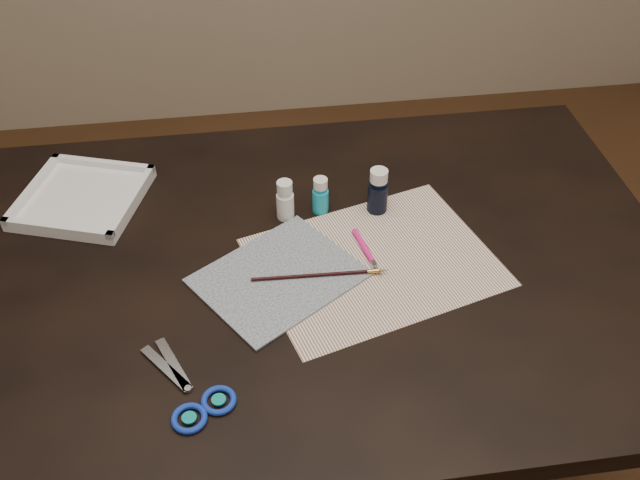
{
  "coord_description": "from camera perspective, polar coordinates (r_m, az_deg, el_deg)",
  "views": [
    {
      "loc": [
        -0.13,
        -0.92,
        1.63
      ],
      "look_at": [
        0.0,
        0.0,
        0.8
      ],
      "focal_mm": 40.0,
      "sensor_mm": 36.0,
      "label": 1
    }
  ],
  "objects": [
    {
      "name": "paintbrush",
      "position": [
        1.25,
        0.09,
        -2.79
      ],
      "size": [
        0.24,
        0.02,
        0.01
      ],
      "primitive_type": null,
      "rotation": [
        0.0,
        0.0,
        -0.04
      ],
      "color": "black",
      "rests_on": "canvas"
    },
    {
      "name": "paint_bottle_navy",
      "position": [
        1.37,
        4.66,
        3.95
      ],
      "size": [
        0.05,
        0.05,
        0.09
      ],
      "primitive_type": "cylinder",
      "rotation": [
        0.0,
        0.0,
        0.41
      ],
      "color": "black",
      "rests_on": "table"
    },
    {
      "name": "paint_bottle_white",
      "position": [
        1.35,
        -2.81,
        3.23
      ],
      "size": [
        0.03,
        0.03,
        0.08
      ],
      "primitive_type": "cylinder",
      "rotation": [
        0.0,
        0.0,
        -0.01
      ],
      "color": "white",
      "rests_on": "table"
    },
    {
      "name": "scissors",
      "position": [
        1.12,
        -11.34,
        -11.21
      ],
      "size": [
        0.21,
        0.23,
        0.01
      ],
      "primitive_type": null,
      "rotation": [
        0.0,
        0.0,
        2.22
      ],
      "color": "silver",
      "rests_on": "table"
    },
    {
      "name": "ground",
      "position": [
        1.89,
        0.0,
        -18.64
      ],
      "size": [
        3.5,
        3.5,
        0.02
      ],
      "primitive_type": "cube",
      "color": "#422614",
      "rests_on": "ground"
    },
    {
      "name": "canvas",
      "position": [
        1.25,
        -3.33,
        -2.96
      ],
      "size": [
        0.34,
        0.32,
        0.0
      ],
      "primitive_type": "cube",
      "rotation": [
        0.0,
        0.0,
        0.59
      ],
      "color": "#12223D",
      "rests_on": "paper"
    },
    {
      "name": "craft_knife",
      "position": [
        1.29,
        3.86,
        -1.07
      ],
      "size": [
        0.04,
        0.13,
        0.01
      ],
      "primitive_type": null,
      "rotation": [
        0.0,
        0.0,
        -1.38
      ],
      "color": "#FF1E8E",
      "rests_on": "paper"
    },
    {
      "name": "table",
      "position": [
        1.57,
        0.0,
        -11.67
      ],
      "size": [
        1.3,
        0.9,
        0.75
      ],
      "primitive_type": "cube",
      "color": "black",
      "rests_on": "ground"
    },
    {
      "name": "palette_tray",
      "position": [
        1.48,
        -18.49,
        3.29
      ],
      "size": [
        0.28,
        0.28,
        0.03
      ],
      "primitive_type": "cube",
      "rotation": [
        0.0,
        0.0,
        -0.33
      ],
      "color": "white",
      "rests_on": "table"
    },
    {
      "name": "paint_bottle_cyan",
      "position": [
        1.37,
        0.04,
        3.61
      ],
      "size": [
        0.03,
        0.03,
        0.08
      ],
      "primitive_type": "cylinder",
      "rotation": [
        0.0,
        0.0,
        -0.01
      ],
      "color": "#19A2C4",
      "rests_on": "table"
    },
    {
      "name": "paper",
      "position": [
        1.29,
        4.36,
        -1.76
      ],
      "size": [
        0.49,
        0.42,
        0.0
      ],
      "primitive_type": "cube",
      "rotation": [
        0.0,
        0.0,
        0.28
      ],
      "color": "white",
      "rests_on": "table"
    }
  ]
}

